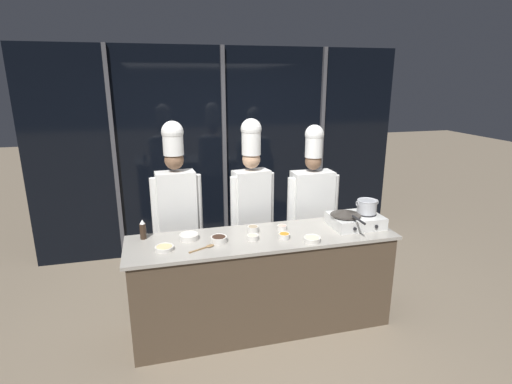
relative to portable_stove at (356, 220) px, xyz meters
name	(u,v)px	position (x,y,z in m)	size (l,w,h in m)	color
ground_plane	(263,324)	(-0.94, -0.02, -0.98)	(24.00, 24.00, 0.00)	#7F705B
window_wall_back	(224,153)	(-0.94, 1.91, 0.37)	(4.86, 0.09, 2.70)	black
demo_counter	(263,282)	(-0.94, -0.02, -0.52)	(2.45, 0.66, 0.93)	#4C3D2D
portable_stove	(356,220)	(0.00, 0.00, 0.00)	(0.48, 0.39, 0.12)	silver
frying_pan	(346,213)	(-0.11, 0.00, 0.09)	(0.29, 0.51, 0.05)	#38332D
stock_pot	(367,206)	(0.11, 0.00, 0.13)	(0.22, 0.19, 0.13)	#B7BABF
squeeze_bottle_soy	(143,230)	(-1.99, 0.20, 0.03)	(0.06, 0.06, 0.18)	#332319
prep_bowl_ginger	(164,248)	(-1.82, -0.10, -0.04)	(0.16, 0.16, 0.04)	silver
prep_bowl_noodles	(312,239)	(-0.55, -0.25, -0.03)	(0.15, 0.15, 0.04)	silver
prep_bowl_chicken	(253,237)	(-1.05, -0.08, -0.03)	(0.10, 0.10, 0.05)	silver
prep_bowl_onion	(189,236)	(-1.60, 0.08, -0.03)	(0.17, 0.17, 0.05)	silver
prep_bowl_carrots	(284,236)	(-0.77, -0.12, -0.03)	(0.10, 0.10, 0.05)	silver
prep_bowl_soy_glaze	(219,239)	(-1.35, -0.05, -0.03)	(0.14, 0.14, 0.05)	silver
prep_bowl_shrimp	(282,227)	(-0.72, 0.09, -0.03)	(0.09, 0.09, 0.04)	silver
prep_bowl_mushrooms	(253,229)	(-1.00, 0.10, -0.03)	(0.11, 0.11, 0.06)	silver
serving_spoon_slotted	(207,247)	(-1.47, -0.14, -0.05)	(0.24, 0.13, 0.02)	olive
chef_head	(176,199)	(-1.66, 0.63, 0.16)	(0.51, 0.23, 1.92)	#232326
chef_sous	(251,194)	(-0.89, 0.60, 0.16)	(0.48, 0.26, 1.93)	#232326
chef_line	(312,199)	(-0.20, 0.62, 0.05)	(0.59, 0.24, 1.84)	#232326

